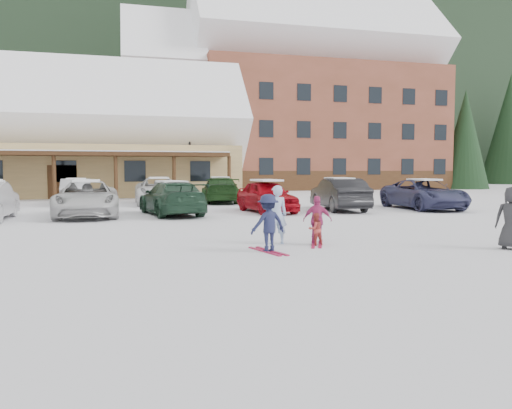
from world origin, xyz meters
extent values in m
plane|color=white|center=(0.00, 0.00, 0.00)|extent=(160.00, 160.00, 0.00)
cube|color=black|center=(0.00, 85.00, 19.00)|extent=(300.00, 70.00, 38.00)
cube|color=tan|center=(-9.00, 28.00, 1.80)|extent=(28.00, 10.00, 3.60)
cube|color=#422814|center=(-9.00, 21.80, 2.90)|extent=(25.20, 2.60, 0.25)
cube|color=white|center=(-9.00, 28.00, 5.54)|extent=(29.12, 9.69, 9.69)
cube|color=brown|center=(16.00, 38.00, 6.00)|extent=(24.00, 14.00, 12.00)
cube|color=brown|center=(0.50, 38.00, 4.50)|extent=(7.00, 12.60, 9.00)
cube|color=white|center=(16.00, 38.00, 14.69)|extent=(24.96, 13.57, 13.57)
cube|color=#422814|center=(16.00, 31.04, 0.90)|extent=(24.00, 0.10, 1.80)
cylinder|color=black|center=(1.51, 24.84, 2.91)|extent=(0.16, 0.16, 5.83)
cube|color=black|center=(1.51, 24.84, 5.95)|extent=(0.50, 0.25, 0.25)
cylinder|color=black|center=(30.00, 32.00, 0.66)|extent=(0.60, 0.60, 1.32)
cone|color=black|center=(30.00, 32.00, 6.27)|extent=(4.84, 4.84, 9.90)
cylinder|color=black|center=(6.00, 44.00, 0.54)|extent=(0.60, 0.60, 1.08)
cone|color=black|center=(6.00, 44.00, 5.13)|extent=(3.96, 3.96, 8.10)
cylinder|color=black|center=(34.00, 46.00, 0.69)|extent=(0.60, 0.60, 1.38)
cone|color=black|center=(34.00, 46.00, 6.55)|extent=(5.06, 5.06, 10.35)
imported|color=#9DB5DC|center=(0.75, 0.65, 0.75)|extent=(0.58, 0.40, 1.51)
imported|color=#B13C36|center=(1.63, 0.18, 0.41)|extent=(0.45, 0.38, 0.82)
imported|color=#191E3F|center=(0.21, -0.47, 0.67)|extent=(0.97, 0.70, 1.34)
cube|color=#A1173C|center=(0.21, -0.47, 0.01)|extent=(0.55, 1.40, 0.03)
imported|color=#B8336F|center=(1.74, 0.33, 0.62)|extent=(0.79, 0.56, 1.24)
cube|color=#A1173C|center=(1.74, 0.33, 0.01)|extent=(0.73, 1.37, 0.03)
imported|color=#27282A|center=(5.95, -1.57, 0.76)|extent=(0.87, 0.85, 1.51)
imported|color=silver|center=(-4.52, 9.73, 0.73)|extent=(2.58, 5.34, 1.46)
imported|color=#1F3D2B|center=(-1.13, 9.62, 0.71)|extent=(2.79, 5.14, 1.41)
imported|color=#A90814|center=(3.11, 9.97, 0.72)|extent=(2.17, 4.40, 1.44)
imported|color=black|center=(6.68, 10.08, 0.75)|extent=(2.02, 4.70, 1.51)
imported|color=#36385E|center=(10.96, 9.77, 0.72)|extent=(2.59, 5.26, 1.44)
imported|color=#B6B7BC|center=(-5.62, 17.22, 0.71)|extent=(1.78, 4.39, 1.42)
imported|color=white|center=(-1.26, 16.29, 0.73)|extent=(2.47, 5.30, 1.47)
imported|color=#1A3B17|center=(2.26, 16.81, 0.74)|extent=(2.68, 5.29, 1.47)
camera|label=1|loc=(-2.94, -11.50, 1.90)|focal=35.00mm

